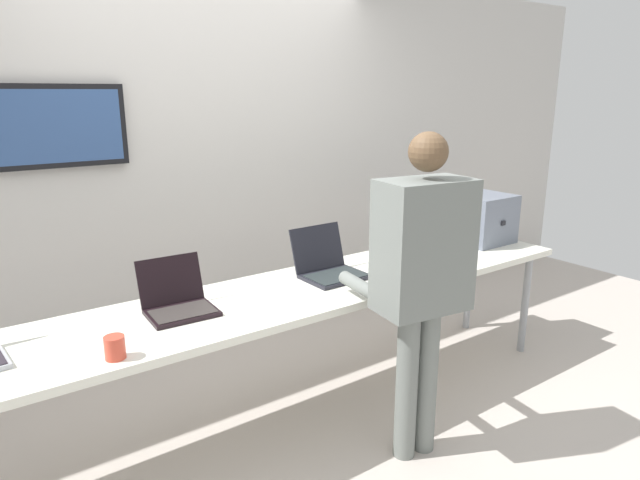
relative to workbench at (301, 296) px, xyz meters
name	(u,v)px	position (x,y,z in m)	size (l,w,h in m)	color
ground	(302,415)	(0.00, 0.00, -0.74)	(8.00, 8.00, 0.04)	beige
back_wall	(207,165)	(-0.02, 1.13, 0.60)	(8.00, 0.11, 2.64)	beige
workbench	(301,296)	(0.00, 0.00, 0.00)	(3.65, 0.70, 0.77)	white
equipment_box	(483,219)	(1.58, 0.06, 0.22)	(0.39, 0.34, 0.34)	slate
laptop_station_1	(178,300)	(-0.67, 0.08, 0.10)	(0.33, 0.33, 0.25)	black
laptop_station_2	(328,265)	(0.25, 0.09, 0.11)	(0.36, 0.35, 0.27)	black
laptop_station_3	(437,241)	(1.17, 0.10, 0.10)	(0.33, 0.39, 0.25)	#333B3C
person	(421,269)	(0.28, -0.62, 0.27)	(0.49, 0.63, 1.64)	slate
coffee_mug	(115,347)	(-1.06, -0.25, 0.09)	(0.08, 0.08, 0.10)	#D54934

